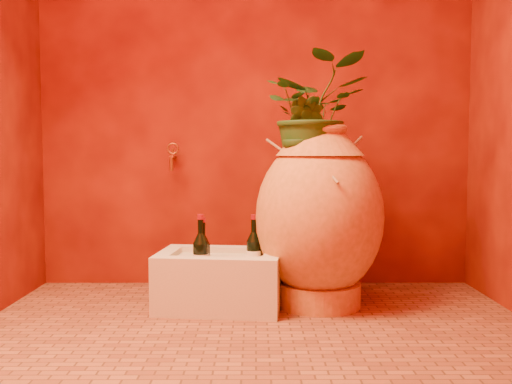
{
  "coord_description": "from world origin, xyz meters",
  "views": [
    {
      "loc": [
        -0.0,
        -2.35,
        0.78
      ],
      "look_at": [
        0.0,
        0.35,
        0.59
      ],
      "focal_mm": 40.0,
      "sensor_mm": 36.0,
      "label": 1
    }
  ],
  "objects_px": {
    "wine_bottle_c": "(201,257)",
    "wall_tap": "(173,155)",
    "amphora": "(319,216)",
    "wine_bottle_b": "(203,257)",
    "wine_bottle_a": "(254,253)",
    "stone_basin": "(220,281)"
  },
  "relations": [
    {
      "from": "wine_bottle_a",
      "to": "wall_tap",
      "type": "relative_size",
      "value": 1.92
    },
    {
      "from": "wine_bottle_a",
      "to": "wine_bottle_c",
      "type": "xyz_separation_m",
      "value": [
        -0.26,
        -0.13,
        0.01
      ]
    },
    {
      "from": "wine_bottle_a",
      "to": "wine_bottle_c",
      "type": "distance_m",
      "value": 0.29
    },
    {
      "from": "stone_basin",
      "to": "wall_tap",
      "type": "distance_m",
      "value": 0.83
    },
    {
      "from": "amphora",
      "to": "wine_bottle_b",
      "type": "distance_m",
      "value": 0.62
    },
    {
      "from": "wine_bottle_b",
      "to": "wall_tap",
      "type": "distance_m",
      "value": 0.74
    },
    {
      "from": "stone_basin",
      "to": "wine_bottle_a",
      "type": "distance_m",
      "value": 0.22
    },
    {
      "from": "wine_bottle_c",
      "to": "wall_tap",
      "type": "relative_size",
      "value": 2.02
    },
    {
      "from": "wall_tap",
      "to": "wine_bottle_b",
      "type": "bearing_deg",
      "value": -66.8
    },
    {
      "from": "amphora",
      "to": "wall_tap",
      "type": "height_order",
      "value": "amphora"
    },
    {
      "from": "wine_bottle_a",
      "to": "wine_bottle_b",
      "type": "relative_size",
      "value": 1.01
    },
    {
      "from": "wine_bottle_a",
      "to": "wine_bottle_b",
      "type": "bearing_deg",
      "value": -157.19
    },
    {
      "from": "amphora",
      "to": "wall_tap",
      "type": "distance_m",
      "value": 0.95
    },
    {
      "from": "wine_bottle_b",
      "to": "wall_tap",
      "type": "xyz_separation_m",
      "value": [
        -0.22,
        0.51,
        0.5
      ]
    },
    {
      "from": "amphora",
      "to": "wall_tap",
      "type": "relative_size",
      "value": 5.75
    },
    {
      "from": "wine_bottle_a",
      "to": "wine_bottle_c",
      "type": "bearing_deg",
      "value": -152.46
    },
    {
      "from": "stone_basin",
      "to": "wine_bottle_c",
      "type": "xyz_separation_m",
      "value": [
        -0.09,
        -0.07,
        0.14
      ]
    },
    {
      "from": "wine_bottle_b",
      "to": "wine_bottle_c",
      "type": "bearing_deg",
      "value": -105.31
    },
    {
      "from": "amphora",
      "to": "wine_bottle_b",
      "type": "height_order",
      "value": "amphora"
    },
    {
      "from": "wine_bottle_b",
      "to": "wine_bottle_c",
      "type": "relative_size",
      "value": 0.94
    },
    {
      "from": "amphora",
      "to": "stone_basin",
      "type": "height_order",
      "value": "amphora"
    },
    {
      "from": "wine_bottle_b",
      "to": "stone_basin",
      "type": "bearing_deg",
      "value": 26.14
    }
  ]
}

